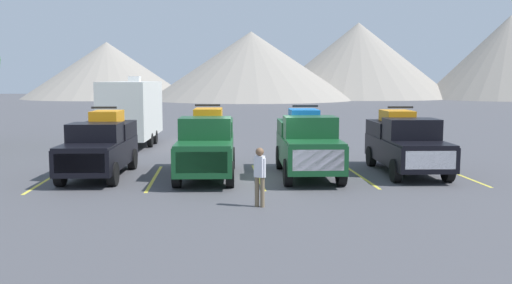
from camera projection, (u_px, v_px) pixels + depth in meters
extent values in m
plane|color=#47474C|center=(259.00, 179.00, 20.53)|extent=(240.00, 240.00, 0.00)
cube|color=black|center=(99.00, 154.00, 20.90)|extent=(2.17, 5.37, 0.91)
cube|color=black|center=(85.00, 147.00, 18.95)|extent=(1.93, 1.56, 0.08)
cube|color=black|center=(95.00, 133.00, 20.33)|extent=(1.88, 1.45, 0.73)
cube|color=slate|center=(91.00, 134.00, 19.78)|extent=(1.72, 0.28, 0.54)
cube|color=black|center=(107.00, 130.00, 22.23)|extent=(2.01, 2.51, 0.62)
cube|color=silver|center=(79.00, 163.00, 18.30)|extent=(1.65, 0.13, 0.64)
cylinder|color=black|center=(113.00, 174.00, 19.19)|extent=(0.32, 0.84, 0.83)
cylinder|color=black|center=(60.00, 174.00, 19.13)|extent=(0.32, 0.84, 0.83)
cylinder|color=black|center=(132.00, 159.00, 22.76)|extent=(0.32, 0.84, 0.83)
cylinder|color=black|center=(88.00, 159.00, 22.71)|extent=(0.32, 0.84, 0.83)
cube|color=orange|center=(107.00, 116.00, 22.17)|extent=(1.13, 1.60, 0.45)
cylinder|color=black|center=(115.00, 118.00, 21.65)|extent=(0.20, 0.45, 0.44)
cylinder|color=black|center=(92.00, 118.00, 21.62)|extent=(0.20, 0.45, 0.44)
cylinder|color=black|center=(121.00, 116.00, 22.71)|extent=(0.20, 0.45, 0.44)
cylinder|color=black|center=(99.00, 116.00, 22.69)|extent=(0.20, 0.45, 0.44)
cube|color=black|center=(104.00, 108.00, 21.69)|extent=(0.97, 0.12, 0.08)
cube|color=#144723|center=(207.00, 152.00, 20.82)|extent=(2.20, 5.83, 0.99)
cube|color=#144723|center=(203.00, 145.00, 18.71)|extent=(1.94, 1.69, 0.08)
cube|color=#144723|center=(205.00, 129.00, 20.21)|extent=(1.90, 1.57, 0.85)
cube|color=slate|center=(204.00, 129.00, 19.61)|extent=(1.73, 0.31, 0.63)
cube|color=#144723|center=(208.00, 127.00, 22.27)|extent=(2.03, 2.72, 0.61)
cube|color=silver|center=(202.00, 162.00, 17.99)|extent=(1.66, 0.13, 0.69)
cylinder|color=black|center=(230.00, 174.00, 18.97)|extent=(0.32, 0.90, 0.89)
cylinder|color=black|center=(177.00, 175.00, 18.91)|extent=(0.32, 0.90, 0.89)
cylinder|color=black|center=(231.00, 158.00, 22.85)|extent=(0.32, 0.90, 0.89)
cylinder|color=black|center=(187.00, 158.00, 22.79)|extent=(0.32, 0.90, 0.89)
cube|color=orange|center=(208.00, 114.00, 22.21)|extent=(1.15, 1.74, 0.45)
cylinder|color=black|center=(219.00, 115.00, 21.65)|extent=(0.20, 0.45, 0.44)
cylinder|color=black|center=(196.00, 115.00, 21.62)|extent=(0.20, 0.45, 0.44)
cylinder|color=black|center=(220.00, 113.00, 22.81)|extent=(0.20, 0.45, 0.44)
cylinder|color=black|center=(198.00, 113.00, 22.78)|extent=(0.20, 0.45, 0.44)
cube|color=black|center=(208.00, 105.00, 21.70)|extent=(0.98, 0.12, 0.08)
cube|color=#144723|center=(308.00, 151.00, 20.97)|extent=(2.23, 5.54, 0.99)
cube|color=#144723|center=(315.00, 143.00, 18.96)|extent=(1.98, 1.61, 0.08)
cube|color=#144723|center=(310.00, 128.00, 20.38)|extent=(1.93, 1.50, 0.84)
cube|color=slate|center=(312.00, 128.00, 19.81)|extent=(1.76, 0.31, 0.62)
cube|color=#144723|center=(304.00, 127.00, 22.35)|extent=(2.06, 2.59, 0.54)
cube|color=silver|center=(318.00, 160.00, 18.28)|extent=(1.70, 0.13, 0.70)
cylinder|color=black|center=(341.00, 172.00, 19.21)|extent=(0.32, 0.95, 0.94)
cylinder|color=black|center=(288.00, 173.00, 19.15)|extent=(0.32, 0.95, 0.94)
cylinder|color=black|center=(325.00, 157.00, 22.90)|extent=(0.32, 0.95, 0.94)
cylinder|color=black|center=(280.00, 157.00, 22.84)|extent=(0.32, 0.95, 0.94)
cube|color=blue|center=(304.00, 115.00, 22.29)|extent=(1.17, 1.65, 0.45)
cylinder|color=black|center=(317.00, 116.00, 21.76)|extent=(0.20, 0.45, 0.44)
cylinder|color=black|center=(294.00, 116.00, 21.73)|extent=(0.20, 0.45, 0.44)
cylinder|color=black|center=(313.00, 114.00, 22.86)|extent=(0.20, 0.45, 0.44)
cylinder|color=black|center=(291.00, 114.00, 22.83)|extent=(0.20, 0.45, 0.44)
cube|color=black|center=(305.00, 106.00, 21.80)|extent=(1.00, 0.12, 0.08)
cube|color=black|center=(407.00, 151.00, 21.71)|extent=(2.28, 5.52, 0.90)
cube|color=black|center=(424.00, 145.00, 19.71)|extent=(2.02, 1.61, 0.08)
cube|color=black|center=(411.00, 130.00, 21.12)|extent=(1.98, 1.50, 0.85)
cube|color=slate|center=(416.00, 130.00, 20.55)|extent=(1.80, 0.31, 0.62)
cube|color=black|center=(397.00, 129.00, 23.08)|extent=(2.11, 2.58, 0.60)
cube|color=silver|center=(431.00, 160.00, 19.03)|extent=(1.74, 0.14, 0.63)
cylinder|color=black|center=(448.00, 170.00, 19.95)|extent=(0.32, 0.85, 0.84)
cylinder|color=black|center=(396.00, 171.00, 19.89)|extent=(0.32, 0.85, 0.84)
cylinder|color=black|center=(415.00, 156.00, 23.62)|extent=(0.32, 0.85, 0.84)
cylinder|color=black|center=(371.00, 156.00, 23.56)|extent=(0.32, 0.85, 0.84)
cube|color=orange|center=(397.00, 116.00, 23.02)|extent=(1.19, 1.65, 0.45)
cylinder|color=black|center=(412.00, 117.00, 22.49)|extent=(0.20, 0.45, 0.44)
cylinder|color=black|center=(390.00, 117.00, 22.46)|extent=(0.20, 0.45, 0.44)
cylinder|color=black|center=(404.00, 115.00, 23.58)|extent=(0.20, 0.45, 0.44)
cylinder|color=black|center=(382.00, 115.00, 23.55)|extent=(0.20, 0.45, 0.44)
cube|color=black|center=(400.00, 107.00, 22.53)|extent=(1.02, 0.12, 0.08)
cube|color=gold|center=(48.00, 179.00, 20.47)|extent=(0.12, 5.50, 0.01)
cube|color=gold|center=(154.00, 178.00, 20.76)|extent=(0.12, 5.50, 0.01)
cube|color=gold|center=(258.00, 177.00, 21.05)|extent=(0.12, 5.50, 0.01)
cube|color=gold|center=(359.00, 175.00, 21.34)|extent=(0.12, 5.50, 0.01)
cube|color=gold|center=(457.00, 174.00, 21.63)|extent=(0.12, 5.50, 0.01)
cube|color=silver|center=(132.00, 109.00, 30.61)|extent=(2.71, 6.70, 2.97)
cube|color=#4C6B99|center=(110.00, 106.00, 30.56)|extent=(0.33, 6.32, 0.24)
cube|color=silver|center=(135.00, 79.00, 31.41)|extent=(0.63, 0.73, 0.30)
cube|color=#333333|center=(117.00, 149.00, 26.93)|extent=(0.18, 1.20, 0.12)
cylinder|color=black|center=(150.00, 140.00, 30.04)|extent=(0.26, 0.77, 0.76)
cylinder|color=black|center=(109.00, 140.00, 29.98)|extent=(0.26, 0.77, 0.76)
cylinder|color=black|center=(155.00, 137.00, 31.61)|extent=(0.26, 0.77, 0.76)
cylinder|color=black|center=(116.00, 137.00, 31.55)|extent=(0.26, 0.77, 0.76)
cylinder|color=#726047|center=(257.00, 192.00, 16.11)|extent=(0.13, 0.13, 0.87)
cylinder|color=#726047|center=(262.00, 192.00, 16.02)|extent=(0.13, 0.13, 0.87)
cube|color=silver|center=(260.00, 166.00, 15.98)|extent=(0.32, 0.30, 0.61)
sphere|color=brown|center=(260.00, 152.00, 15.93)|extent=(0.23, 0.23, 0.23)
cylinder|color=silver|center=(255.00, 167.00, 16.05)|extent=(0.10, 0.10, 0.55)
cylinder|color=silver|center=(264.00, 168.00, 15.92)|extent=(0.10, 0.10, 0.55)
cone|color=gray|center=(107.00, 70.00, 105.37)|extent=(31.11, 31.11, 10.48)
cone|color=gray|center=(251.00, 66.00, 97.83)|extent=(35.63, 35.63, 11.79)
cone|color=gray|center=(358.00, 60.00, 108.83)|extent=(36.23, 36.23, 14.41)
cone|color=gray|center=(509.00, 57.00, 101.63)|extent=(29.98, 29.98, 15.02)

